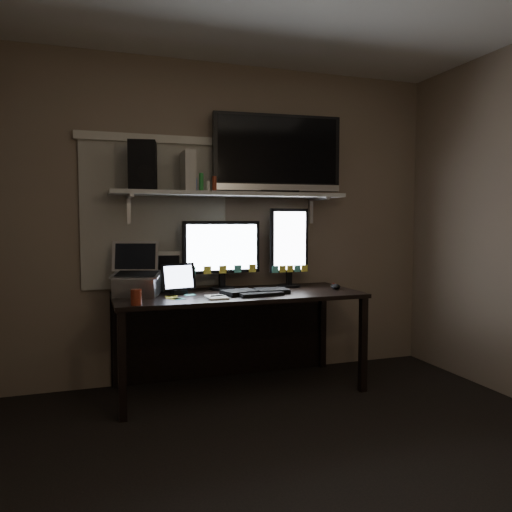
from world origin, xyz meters
name	(u,v)px	position (x,y,z in m)	size (l,w,h in m)	color
floor	(323,484)	(0.00, 0.00, 0.00)	(3.60, 3.60, 0.00)	black
back_wall	(225,222)	(0.00, 1.80, 1.25)	(3.60, 3.60, 0.00)	gray
window_blinds	(156,216)	(-0.55, 1.79, 1.30)	(1.10, 0.02, 1.10)	beige
desk	(234,313)	(0.00, 1.55, 0.55)	(1.80, 0.75, 0.73)	black
wall_shelf	(230,194)	(0.00, 1.62, 1.46)	(1.80, 0.35, 0.03)	#B8B9B4
monitor_landscape	(222,254)	(-0.07, 1.64, 1.00)	(0.62, 0.07, 0.55)	black
monitor_portrait	(289,247)	(0.49, 1.62, 1.05)	(0.32, 0.06, 0.64)	black
keyboard	(256,291)	(0.11, 1.35, 0.75)	(0.49, 0.19, 0.03)	black
mouse	(335,286)	(0.78, 1.37, 0.75)	(0.07, 0.11, 0.04)	black
notepad	(217,297)	(-0.21, 1.23, 0.74)	(0.14, 0.19, 0.01)	white
tablet	(178,279)	(-0.43, 1.49, 0.84)	(0.26, 0.11, 0.23)	black
file_sorter	(164,272)	(-0.50, 1.69, 0.88)	(0.23, 0.10, 0.29)	black
laptop	(137,270)	(-0.72, 1.50, 0.92)	(0.33, 0.27, 0.38)	#B7B8BC
cup	(136,297)	(-0.76, 1.12, 0.78)	(0.07, 0.07, 0.10)	maroon
sticky_notes	(189,296)	(-0.38, 1.36, 0.73)	(0.32, 0.23, 0.00)	#F6E842
tv	(277,154)	(0.39, 1.64, 1.79)	(1.03, 0.18, 0.62)	black
game_console	(188,172)	(-0.33, 1.61, 1.63)	(0.08, 0.25, 0.29)	beige
speaker	(143,166)	(-0.66, 1.62, 1.66)	(0.19, 0.23, 0.35)	black
bottles	(201,183)	(-0.24, 1.59, 1.55)	(0.21, 0.05, 0.13)	#A50F0C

